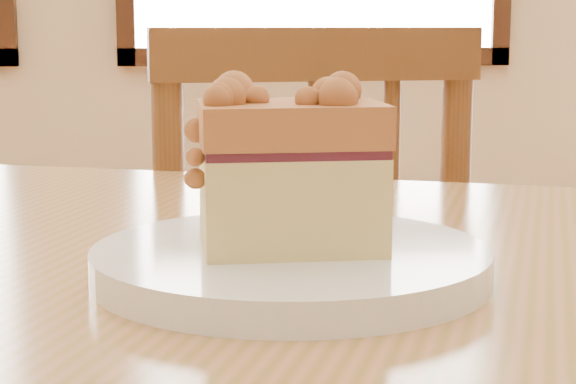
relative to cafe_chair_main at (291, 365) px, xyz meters
The scene contains 3 objects.
cafe_chair_main is the anchor object (origin of this frame).
plate 0.73m from the cafe_chair_main, 93.64° to the right, with size 0.24×0.24×0.02m.
cake_slice 0.76m from the cafe_chair_main, 93.78° to the right, with size 0.12×0.09×0.11m.
Camera 1 is at (-0.09, -0.52, 0.90)m, focal length 62.00 mm.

